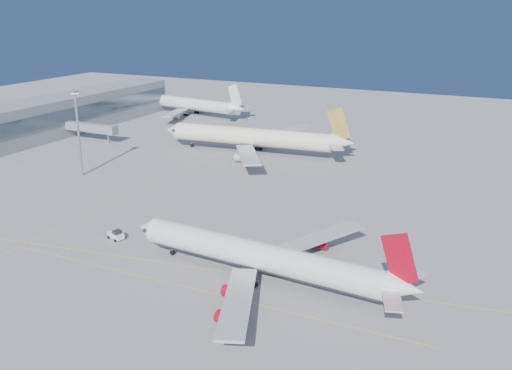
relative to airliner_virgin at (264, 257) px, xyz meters
name	(u,v)px	position (x,y,z in m)	size (l,w,h in m)	color
ground	(208,255)	(-15.26, 4.70, -4.61)	(500.00, 500.00, 0.00)	slate
terminal	(73,112)	(-130.19, 89.70, 2.90)	(18.40, 110.00, 15.00)	gray
jet_bridge	(93,128)	(-108.36, 76.70, 0.57)	(23.60, 3.60, 6.90)	gray
taxiway_lines	(167,234)	(-29.97, 11.04, -4.60)	(118.86, 140.00, 0.02)	#D6C80B
airliner_virgin	(264,257)	(0.00, 0.00, 0.00)	(61.96, 55.50, 15.28)	white
airliner_etihad	(256,138)	(-43.73, 87.38, 1.04)	(71.11, 65.41, 18.55)	#F0E9CD
airliner_third	(192,104)	(-102.93, 139.79, 0.44)	(62.02, 56.65, 16.66)	white
pushback_tug	(116,235)	(-38.57, 3.30, -3.55)	(4.49, 3.52, 2.28)	white
light_mast	(78,126)	(-80.61, 39.13, 10.88)	(2.27, 2.27, 26.24)	gray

